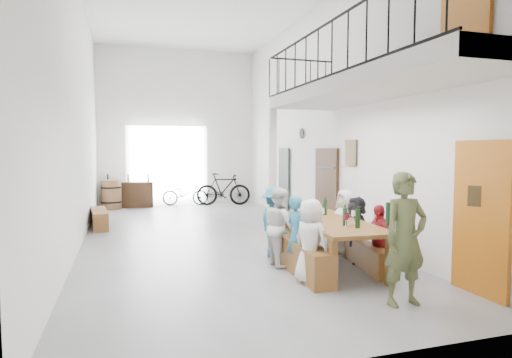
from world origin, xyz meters
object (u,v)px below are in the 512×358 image
object	(u,v)px
bench_inner	(298,255)
host_standing	(405,239)
side_bench	(99,218)
serving_counter	(129,195)
bicycle_near	(185,194)
tasting_table	(332,226)
oak_barrel	(111,195)

from	to	relation	value
bench_inner	host_standing	xyz separation A→B (m)	(0.70, -1.81, 0.59)
side_bench	serving_counter	world-z (taller)	serving_counter
bench_inner	bicycle_near	size ratio (longest dim) A/B	1.39
side_bench	serving_counter	size ratio (longest dim) A/B	0.98
tasting_table	oak_barrel	xyz separation A→B (m)	(-3.72, 8.47, -0.22)
bench_inner	serving_counter	world-z (taller)	serving_counter
serving_counter	bicycle_near	bearing A→B (deg)	3.96
side_bench	bicycle_near	size ratio (longest dim) A/B	1.00
side_bench	serving_counter	distance (m)	3.74
host_standing	oak_barrel	bearing A→B (deg)	108.46
tasting_table	side_bench	distance (m)	6.42
host_standing	tasting_table	bearing A→B (deg)	91.07
tasting_table	host_standing	distance (m)	1.84
tasting_table	oak_barrel	bearing A→B (deg)	117.66
oak_barrel	host_standing	world-z (taller)	host_standing
bench_inner	oak_barrel	bearing A→B (deg)	112.36
bicycle_near	serving_counter	bearing A→B (deg)	99.73
tasting_table	bench_inner	distance (m)	0.75
tasting_table	side_bench	bearing A→B (deg)	131.66
oak_barrel	host_standing	distance (m)	10.98
side_bench	bicycle_near	xyz separation A→B (m)	(2.66, 3.61, 0.19)
bench_inner	side_bench	world-z (taller)	bench_inner
tasting_table	host_standing	world-z (taller)	host_standing
bench_inner	oak_barrel	distance (m)	9.04
bicycle_near	oak_barrel	bearing A→B (deg)	106.15
bicycle_near	host_standing	bearing A→B (deg)	-161.47
side_bench	host_standing	bearing A→B (deg)	-59.83
oak_barrel	serving_counter	distance (m)	0.61
side_bench	oak_barrel	size ratio (longest dim) A/B	1.65
bench_inner	side_bench	bearing A→B (deg)	125.31
tasting_table	serving_counter	size ratio (longest dim) A/B	1.60
tasting_table	oak_barrel	world-z (taller)	oak_barrel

